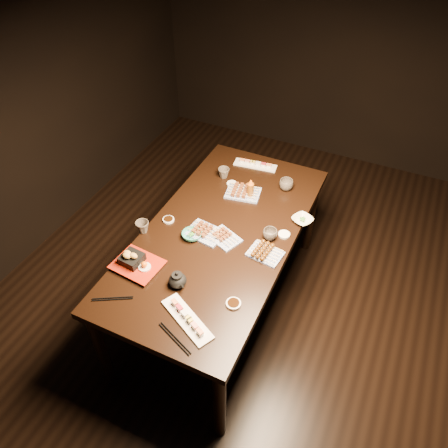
{
  "coord_description": "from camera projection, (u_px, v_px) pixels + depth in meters",
  "views": [
    {
      "loc": [
        0.52,
        -1.61,
        2.66
      ],
      "look_at": [
        -0.34,
        0.23,
        0.77
      ],
      "focal_mm": 35.0,
      "sensor_mm": 36.0,
      "label": 1
    }
  ],
  "objects": [
    {
      "name": "ground",
      "position": [
        254.0,
        339.0,
        3.04
      ],
      "size": [
        5.0,
        5.0,
        0.0
      ],
      "primitive_type": "plane",
      "color": "black",
      "rests_on": "ground"
    },
    {
      "name": "dining_table",
      "position": [
        221.0,
        270.0,
        3.01
      ],
      "size": [
        1.23,
        1.94,
        0.75
      ],
      "primitive_type": "cube",
      "rotation": [
        0.0,
        0.0,
        -0.2
      ],
      "color": "black",
      "rests_on": "ground"
    },
    {
      "name": "sushi_platter_near",
      "position": [
        187.0,
        318.0,
        2.25
      ],
      "size": [
        0.36,
        0.25,
        0.04
      ],
      "primitive_type": null,
      "rotation": [
        0.0,
        0.0,
        -0.48
      ],
      "color": "white",
      "rests_on": "dining_table"
    },
    {
      "name": "sushi_platter_far",
      "position": [
        255.0,
        164.0,
        3.26
      ],
      "size": [
        0.33,
        0.13,
        0.04
      ],
      "primitive_type": null,
      "rotation": [
        0.0,
        0.0,
        3.26
      ],
      "color": "white",
      "rests_on": "dining_table"
    },
    {
      "name": "yakitori_plate_center",
      "position": [
        205.0,
        231.0,
        2.72
      ],
      "size": [
        0.25,
        0.2,
        0.06
      ],
      "primitive_type": null,
      "rotation": [
        0.0,
        0.0,
        -0.13
      ],
      "color": "#828EB6",
      "rests_on": "dining_table"
    },
    {
      "name": "yakitori_plate_right",
      "position": [
        224.0,
        236.0,
        2.69
      ],
      "size": [
        0.24,
        0.21,
        0.05
      ],
      "primitive_type": null,
      "rotation": [
        0.0,
        0.0,
        -0.4
      ],
      "color": "#828EB6",
      "rests_on": "dining_table"
    },
    {
      "name": "yakitori_plate_left",
      "position": [
        243.0,
        191.0,
        3.01
      ],
      "size": [
        0.26,
        0.21,
        0.06
      ],
      "primitive_type": null,
      "rotation": [
        0.0,
        0.0,
        0.18
      ],
      "color": "#828EB6",
      "rests_on": "dining_table"
    },
    {
      "name": "tsukune_plate",
      "position": [
        265.0,
        252.0,
        2.59
      ],
      "size": [
        0.22,
        0.17,
        0.05
      ],
      "primitive_type": null,
      "rotation": [
        0.0,
        0.0,
        -0.13
      ],
      "color": "#828EB6",
      "rests_on": "dining_table"
    },
    {
      "name": "edamame_bowl_green",
      "position": [
        192.0,
        235.0,
        2.7
      ],
      "size": [
        0.17,
        0.17,
        0.04
      ],
      "primitive_type": "imported",
      "rotation": [
        0.0,
        0.0,
        -0.51
      ],
      "color": "teal",
      "rests_on": "dining_table"
    },
    {
      "name": "edamame_bowl_cream",
      "position": [
        302.0,
        220.0,
        2.81
      ],
      "size": [
        0.17,
        0.17,
        0.03
      ],
      "primitive_type": "imported",
      "rotation": [
        0.0,
        0.0,
        -0.46
      ],
      "color": "beige",
      "rests_on": "dining_table"
    },
    {
      "name": "tempura_tray",
      "position": [
        137.0,
        261.0,
        2.5
      ],
      "size": [
        0.29,
        0.24,
        0.1
      ],
      "primitive_type": null,
      "rotation": [
        0.0,
        0.0,
        -0.1
      ],
      "color": "black",
      "rests_on": "dining_table"
    },
    {
      "name": "teacup_near_left",
      "position": [
        143.0,
        227.0,
        2.73
      ],
      "size": [
        0.12,
        0.12,
        0.08
      ],
      "primitive_type": "imported",
      "rotation": [
        0.0,
        0.0,
        -0.53
      ],
      "color": "#494038",
      "rests_on": "dining_table"
    },
    {
      "name": "teacup_mid_right",
      "position": [
        270.0,
        234.0,
        2.69
      ],
      "size": [
        0.11,
        0.11,
        0.07
      ],
      "primitive_type": "imported",
      "rotation": [
        0.0,
        0.0,
        -0.28
      ],
      "color": "#494038",
      "rests_on": "dining_table"
    },
    {
      "name": "teacup_far_left",
      "position": [
        224.0,
        173.0,
        3.15
      ],
      "size": [
        0.08,
        0.08,
        0.08
      ],
      "primitive_type": "imported",
      "rotation": [
        0.0,
        0.0,
        -0.05
      ],
      "color": "#494038",
      "rests_on": "dining_table"
    },
    {
      "name": "teacup_far_right",
      "position": [
        286.0,
        185.0,
        3.05
      ],
      "size": [
        0.12,
        0.12,
        0.08
      ],
      "primitive_type": "imported",
      "rotation": [
        0.0,
        0.0,
        -0.25
      ],
      "color": "#494038",
      "rests_on": "dining_table"
    },
    {
      "name": "teapot",
      "position": [
        177.0,
        279.0,
        2.4
      ],
      "size": [
        0.17,
        0.17,
        0.1
      ],
      "primitive_type": null,
      "rotation": [
        0.0,
        0.0,
        -0.57
      ],
      "color": "black",
      "rests_on": "dining_table"
    },
    {
      "name": "condiment_bottle",
      "position": [
        251.0,
        188.0,
        2.96
      ],
      "size": [
        0.06,
        0.06,
        0.14
      ],
      "primitive_type": "cylinder",
      "rotation": [
        0.0,
        0.0,
        -0.48
      ],
      "color": "brown",
      "rests_on": "dining_table"
    },
    {
      "name": "sauce_dish_west",
      "position": [
        168.0,
        220.0,
        2.83
      ],
      "size": [
        0.08,
        0.08,
        0.01
      ],
      "primitive_type": "cylinder",
      "rotation": [
        0.0,
        0.0,
        -0.12
      ],
      "color": "white",
      "rests_on": "dining_table"
    },
    {
      "name": "sauce_dish_east",
      "position": [
        284.0,
        234.0,
        2.72
      ],
      "size": [
        0.09,
        0.09,
        0.01
      ],
      "primitive_type": "cylinder",
      "rotation": [
        0.0,
        0.0,
        -0.25
      ],
      "color": "white",
      "rests_on": "dining_table"
    },
    {
      "name": "sauce_dish_se",
      "position": [
        233.0,
        304.0,
        2.34
      ],
      "size": [
        0.09,
        0.09,
        0.01
      ],
      "primitive_type": "cylinder",
      "rotation": [
        0.0,
        0.0,
        0.04
      ],
      "color": "white",
      "rests_on": "dining_table"
    },
    {
      "name": "sauce_dish_nw",
      "position": [
        232.0,
        184.0,
        3.1
      ],
      "size": [
        0.09,
        0.09,
        0.01
      ],
      "primitive_type": "cylinder",
      "rotation": [
        0.0,
        0.0,
        -0.38
      ],
      "color": "white",
      "rests_on": "dining_table"
    },
    {
      "name": "chopsticks_near",
      "position": [
        113.0,
        299.0,
        2.36
      ],
      "size": [
        0.2,
        0.12,
        0.01
      ],
      "primitive_type": null,
      "rotation": [
        0.0,
        0.0,
        0.51
      ],
      "color": "black",
      "rests_on": "dining_table"
    },
    {
      "name": "chopsticks_se",
      "position": [
        175.0,
        338.0,
        2.18
      ],
      "size": [
        0.23,
        0.11,
        0.01
      ],
      "primitive_type": null,
      "rotation": [
        0.0,
        0.0,
        -0.39
      ],
      "color": "black",
      "rests_on": "dining_table"
    }
  ]
}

